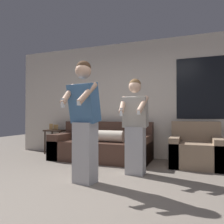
{
  "coord_description": "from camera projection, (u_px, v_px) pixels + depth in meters",
  "views": [
    {
      "loc": [
        1.06,
        -2.27,
        0.98
      ],
      "look_at": [
        -0.11,
        0.92,
        1.03
      ],
      "focal_mm": 35.0,
      "sensor_mm": 36.0,
      "label": 1
    }
  ],
  "objects": [
    {
      "name": "side_table",
      "position": [
        56.0,
        134.0,
        5.57
      ],
      "size": [
        0.52,
        0.38,
        0.76
      ],
      "color": "#332319",
      "rests_on": "ground_plane"
    },
    {
      "name": "wall_back",
      "position": [
        144.0,
        99.0,
        5.04
      ],
      "size": [
        6.76,
        0.07,
        2.7
      ],
      "color": "silver",
      "rests_on": "ground_plane"
    },
    {
      "name": "couch",
      "position": [
        102.0,
        146.0,
        4.82
      ],
      "size": [
        2.14,
        0.99,
        0.83
      ],
      "color": "#472D23",
      "rests_on": "ground_plane"
    },
    {
      "name": "person_right",
      "position": [
        135.0,
        126.0,
        3.61
      ],
      "size": [
        0.47,
        0.48,
        1.58
      ],
      "color": "#B2B2B7",
      "rests_on": "ground_plane"
    },
    {
      "name": "person_left",
      "position": [
        84.0,
        120.0,
        3.15
      ],
      "size": [
        0.46,
        0.54,
        1.76
      ],
      "color": "#B2B2B7",
      "rests_on": "ground_plane"
    },
    {
      "name": "armchair",
      "position": [
        196.0,
        151.0,
        4.19
      ],
      "size": [
        0.93,
        0.83,
        0.85
      ],
      "color": "#937A60",
      "rests_on": "ground_plane"
    },
    {
      "name": "ground_plane",
      "position": [
        93.0,
        201.0,
        2.49
      ],
      "size": [
        14.0,
        14.0,
        0.0
      ],
      "primitive_type": "plane",
      "color": "slate"
    }
  ]
}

